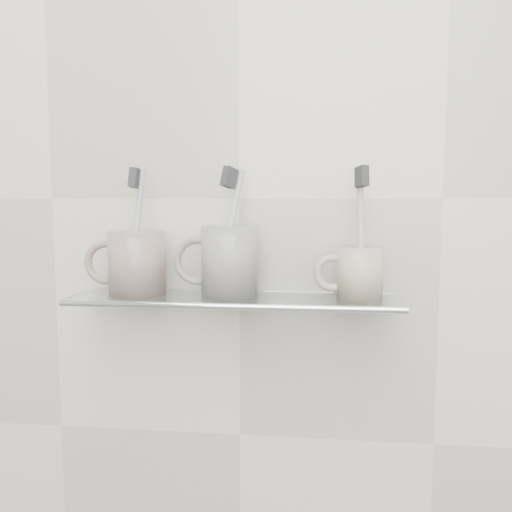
# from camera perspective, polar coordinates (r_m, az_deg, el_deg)

# --- Properties ---
(wall_back) EXTENTS (2.50, 0.00, 2.50)m
(wall_back) POSITION_cam_1_polar(r_m,az_deg,el_deg) (0.82, -1.94, 6.57)
(wall_back) COLOR silver
(wall_back) RESTS_ON ground
(shelf_glass) EXTENTS (0.50, 0.12, 0.01)m
(shelf_glass) POSITION_cam_1_polar(r_m,az_deg,el_deg) (0.77, -2.56, -4.95)
(shelf_glass) COLOR silver
(shelf_glass) RESTS_ON wall_back
(shelf_rail) EXTENTS (0.50, 0.01, 0.01)m
(shelf_rail) POSITION_cam_1_polar(r_m,az_deg,el_deg) (0.71, -3.25, -5.77)
(shelf_rail) COLOR silver
(shelf_rail) RESTS_ON shelf_glass
(bracket_left) EXTENTS (0.02, 0.03, 0.02)m
(bracket_left) POSITION_cam_1_polar(r_m,az_deg,el_deg) (0.87, -15.92, -4.63)
(bracket_left) COLOR silver
(bracket_left) RESTS_ON wall_back
(bracket_right) EXTENTS (0.02, 0.03, 0.02)m
(bracket_right) POSITION_cam_1_polar(r_m,az_deg,el_deg) (0.81, 12.84, -5.28)
(bracket_right) COLOR silver
(bracket_right) RESTS_ON wall_back
(mug_left) EXTENTS (0.12, 0.12, 0.10)m
(mug_left) POSITION_cam_1_polar(r_m,az_deg,el_deg) (0.80, -13.44, -0.78)
(mug_left) COLOR beige
(mug_left) RESTS_ON shelf_glass
(mug_left_handle) EXTENTS (0.07, 0.01, 0.07)m
(mug_left_handle) POSITION_cam_1_polar(r_m,az_deg,el_deg) (0.82, -16.75, -0.72)
(mug_left_handle) COLOR beige
(mug_left_handle) RESTS_ON mug_left
(toothbrush_left) EXTENTS (0.03, 0.03, 0.19)m
(toothbrush_left) POSITION_cam_1_polar(r_m,az_deg,el_deg) (0.80, -13.53, 2.91)
(toothbrush_left) COLOR #A2A0BA
(toothbrush_left) RESTS_ON mug_left
(bristles_left) EXTENTS (0.02, 0.03, 0.03)m
(bristles_left) POSITION_cam_1_polar(r_m,az_deg,el_deg) (0.80, -13.66, 8.66)
(bristles_left) COLOR #2C2D2F
(bristles_left) RESTS_ON toothbrush_left
(mug_center) EXTENTS (0.10, 0.10, 0.11)m
(mug_center) POSITION_cam_1_polar(r_m,az_deg,el_deg) (0.76, -3.04, -0.60)
(mug_center) COLOR white
(mug_center) RESTS_ON shelf_glass
(mug_center_handle) EXTENTS (0.08, 0.01, 0.08)m
(mug_center_handle) POSITION_cam_1_polar(r_m,az_deg,el_deg) (0.77, -6.67, -0.55)
(mug_center_handle) COLOR white
(mug_center_handle) RESTS_ON mug_center
(toothbrush_center) EXTENTS (0.05, 0.05, 0.19)m
(toothbrush_center) POSITION_cam_1_polar(r_m,az_deg,el_deg) (0.76, -3.06, 2.93)
(toothbrush_center) COLOR #ABB6BA
(toothbrush_center) RESTS_ON mug_center
(bristles_center) EXTENTS (0.03, 0.03, 0.04)m
(bristles_center) POSITION_cam_1_polar(r_m,az_deg,el_deg) (0.76, -3.09, 8.96)
(bristles_center) COLOR #2C2D2F
(bristles_center) RESTS_ON toothbrush_center
(mug_right) EXTENTS (0.09, 0.09, 0.08)m
(mug_right) POSITION_cam_1_polar(r_m,az_deg,el_deg) (0.76, 11.78, -1.93)
(mug_right) COLOR beige
(mug_right) RESTS_ON shelf_glass
(mug_right_handle) EXTENTS (0.06, 0.01, 0.06)m
(mug_right_handle) POSITION_cam_1_polar(r_m,az_deg,el_deg) (0.76, 8.76, -1.90)
(mug_right_handle) COLOR beige
(mug_right_handle) RESTS_ON mug_right
(toothbrush_right) EXTENTS (0.02, 0.04, 0.19)m
(toothbrush_right) POSITION_cam_1_polar(r_m,az_deg,el_deg) (0.75, 11.88, 2.79)
(toothbrush_right) COLOR #C0A09A
(toothbrush_right) RESTS_ON mug_right
(bristles_right) EXTENTS (0.02, 0.03, 0.03)m
(bristles_right) POSITION_cam_1_polar(r_m,az_deg,el_deg) (0.75, 12.00, 8.87)
(bristles_right) COLOR #2C2D2F
(bristles_right) RESTS_ON toothbrush_right
(chrome_cap) EXTENTS (0.03, 0.03, 0.01)m
(chrome_cap) POSITION_cam_1_polar(r_m,az_deg,el_deg) (0.77, 12.53, -4.25)
(chrome_cap) COLOR silver
(chrome_cap) RESTS_ON shelf_glass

